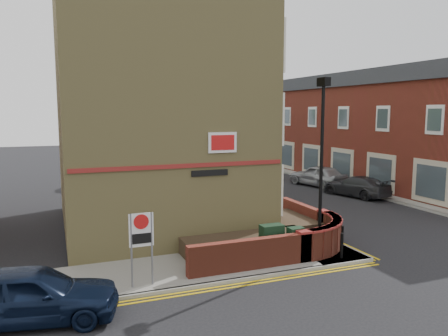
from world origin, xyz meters
TOP-DOWN VIEW (x-y plane):
  - ground at (0.00, 0.00)m, footprint 120.00×120.00m
  - pavement_corner at (-3.50, 1.50)m, footprint 13.00×3.00m
  - pavement_main at (2.00, 16.00)m, footprint 2.00×32.00m
  - pavement_far at (13.00, 13.00)m, footprint 4.00×40.00m
  - kerb_side at (-3.50, 0.00)m, footprint 13.00×0.15m
  - kerb_main_near at (3.00, 16.00)m, footprint 0.15×32.00m
  - kerb_main_far at (11.00, 13.00)m, footprint 0.15×40.00m
  - yellow_lines_side at (-3.50, -0.25)m, footprint 13.00×0.28m
  - yellow_lines_main at (3.25, 16.00)m, footprint 0.28×32.00m
  - corner_building at (-2.84, 8.00)m, footprint 8.95×10.40m
  - garden_wall at (0.00, 2.50)m, footprint 6.80×6.00m
  - lamppost at (1.60, 1.20)m, footprint 0.25×0.50m
  - utility_cabinet_large at (-0.30, 1.30)m, footprint 0.80×0.45m
  - utility_cabinet_small at (0.50, 1.00)m, footprint 0.55×0.40m
  - bollard_near at (2.00, 0.40)m, footprint 0.11×0.11m
  - bollard_far at (2.60, 1.20)m, footprint 0.11×0.11m
  - zone_sign at (-5.00, 0.50)m, footprint 0.72×0.07m
  - far_terrace at (14.50, 17.00)m, footprint 5.40×30.40m
  - far_terrace_cream at (14.50, 38.00)m, footprint 5.40×12.40m
  - tree_near at (2.00, 14.05)m, footprint 3.64×3.65m
  - tree_mid at (2.00, 22.05)m, footprint 4.03×4.03m
  - tree_far at (2.00, 30.05)m, footprint 3.81×3.81m
  - traffic_light_assembly at (2.40, 25.00)m, footprint 0.20×0.16m
  - navy_hatchback at (-7.96, -0.50)m, footprint 4.50×2.53m
  - silver_car_near at (3.60, 12.59)m, footprint 3.19×4.78m
  - red_car_main at (4.96, 17.69)m, footprint 2.72×5.06m
  - grey_car_far at (10.13, 9.97)m, footprint 2.80×4.70m
  - silver_car_far at (10.00, 14.00)m, footprint 2.71×4.73m

SIDE VIEW (x-z plane):
  - ground at x=0.00m, z-range 0.00..0.00m
  - garden_wall at x=0.00m, z-range -0.60..0.60m
  - yellow_lines_side at x=-3.50m, z-range 0.00..0.01m
  - yellow_lines_main at x=3.25m, z-range 0.00..0.01m
  - pavement_corner at x=-3.50m, z-range 0.00..0.12m
  - pavement_main at x=2.00m, z-range 0.00..0.12m
  - pavement_far at x=13.00m, z-range 0.00..0.12m
  - kerb_side at x=-3.50m, z-range 0.00..0.12m
  - kerb_main_near at x=3.00m, z-range 0.00..0.12m
  - kerb_main_far at x=11.00m, z-range 0.00..0.12m
  - bollard_near at x=2.00m, z-range 0.12..1.02m
  - bollard_far at x=2.60m, z-range 0.12..1.02m
  - grey_car_far at x=10.13m, z-range 0.00..1.28m
  - utility_cabinet_small at x=0.50m, z-range 0.12..1.22m
  - red_car_main at x=4.96m, z-range 0.00..1.35m
  - utility_cabinet_large at x=-0.30m, z-range 0.12..1.32m
  - navy_hatchback at x=-7.96m, z-range 0.00..1.44m
  - silver_car_near at x=3.60m, z-range 0.00..1.49m
  - silver_car_far at x=10.00m, z-range 0.00..1.52m
  - zone_sign at x=-5.00m, z-range 0.54..2.74m
  - traffic_light_assembly at x=2.40m, z-range 0.68..4.88m
  - lamppost at x=1.60m, z-range 0.19..6.49m
  - far_terrace at x=14.50m, z-range 0.04..8.04m
  - far_terrace_cream at x=14.50m, z-range 0.05..8.05m
  - tree_near at x=2.00m, z-range 1.35..8.05m
  - tree_far at x=2.00m, z-range 1.41..8.42m
  - tree_mid at x=2.00m, z-range 1.49..8.91m
  - corner_building at x=-2.84m, z-range -0.57..13.03m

